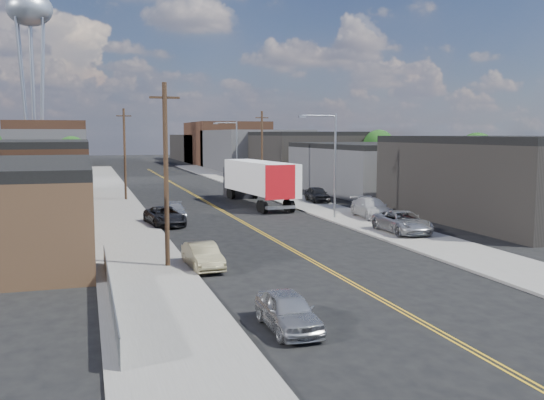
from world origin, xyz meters
TOP-DOWN VIEW (x-y plane):
  - ground at (0.00, 60.00)m, footprint 260.00×260.00m
  - centerline at (0.00, 45.00)m, footprint 0.32×120.00m
  - sidewalk_left at (-9.50, 45.00)m, footprint 5.00×140.00m
  - sidewalk_right at (9.50, 45.00)m, footprint 5.00×140.00m
  - warehouse_brown at (-18.00, 44.00)m, footprint 12.00×26.00m
  - industrial_right_a at (21.99, 20.00)m, footprint 14.00×22.00m
  - industrial_right_b at (22.00, 46.00)m, footprint 14.00×24.00m
  - industrial_right_c at (22.00, 72.00)m, footprint 14.00×22.00m
  - skyline_left_a at (-20.00, 95.00)m, footprint 16.00×30.00m
  - skyline_right_a at (20.00, 95.00)m, footprint 16.00×30.00m
  - skyline_left_b at (-20.00, 120.00)m, footprint 16.00×26.00m
  - skyline_right_b at (20.00, 120.00)m, footprint 16.00×26.00m
  - skyline_left_c at (-20.00, 140.00)m, footprint 16.00×40.00m
  - skyline_right_c at (20.00, 140.00)m, footprint 16.00×40.00m
  - water_tower at (-22.00, 110.00)m, footprint 9.00×9.00m
  - streetlight_near at (7.60, 25.00)m, footprint 3.39×0.25m
  - streetlight_far at (7.60, 60.00)m, footprint 3.39×0.25m
  - utility_pole_left_near at (-8.20, 10.00)m, footprint 1.60×0.26m
  - utility_pole_left_far at (-8.20, 45.00)m, footprint 1.60×0.26m
  - utility_pole_right at (8.20, 48.00)m, footprint 1.60×0.26m
  - chainlink_fence at (-11.50, 3.50)m, footprint 0.05×16.00m
  - tree_left_far at (-13.94, 62.00)m, footprint 4.35×4.20m
  - tree_right_near at (30.06, 36.00)m, footprint 4.60×4.48m
  - tree_right_far at (30.06, 60.00)m, footprint 4.85×4.76m
  - semi_truck at (4.50, 37.78)m, footprint 4.33×17.41m
  - car_left_a at (-5.26, -1.80)m, footprint 1.72×4.25m
  - car_left_b at (-6.40, 9.28)m, footprint 1.76×4.35m
  - car_left_c at (-6.40, 25.50)m, footprint 3.16×5.70m
  - car_left_d at (-5.11, 29.29)m, footprint 2.26×4.73m
  - car_right_lot_a at (9.51, 16.00)m, footprint 2.72×5.72m
  - car_right_lot_b at (11.00, 24.00)m, footprint 2.79×5.86m
  - car_right_lot_c at (11.00, 36.73)m, footprint 2.23×4.76m

SIDE VIEW (x-z plane):
  - ground at x=0.00m, z-range 0.00..0.00m
  - centerline at x=0.00m, z-range 0.00..0.01m
  - sidewalk_left at x=-9.50m, z-range 0.00..0.15m
  - sidewalk_right at x=9.50m, z-range 0.00..0.15m
  - chainlink_fence at x=-11.50m, z-range 0.04..1.27m
  - car_left_d at x=-5.11m, z-range 0.00..1.33m
  - car_left_b at x=-6.40m, z-range 0.00..1.40m
  - car_left_a at x=-5.26m, z-range 0.00..1.45m
  - car_left_c at x=-6.40m, z-range 0.00..1.51m
  - car_right_lot_c at x=11.00m, z-range 0.15..1.73m
  - car_right_lot_a at x=9.51m, z-range 0.15..1.73m
  - car_right_lot_b at x=11.00m, z-range 0.15..1.80m
  - semi_truck at x=4.50m, z-range 0.31..4.81m
  - industrial_right_b at x=22.00m, z-range 0.00..6.10m
  - warehouse_brown at x=-18.00m, z-range 0.00..6.60m
  - skyline_left_c at x=-20.00m, z-range 0.00..7.00m
  - skyline_right_c at x=20.00m, z-range 0.00..7.00m
  - industrial_right_a at x=21.99m, z-range 0.00..7.10m
  - industrial_right_c at x=22.00m, z-range 0.00..7.60m
  - skyline_left_a at x=-20.00m, z-range 0.00..8.00m
  - skyline_right_a at x=20.00m, z-range 0.00..8.00m
  - tree_left_far at x=-13.94m, z-range 1.08..8.05m
  - tree_right_near at x=30.06m, z-range 1.15..8.59m
  - skyline_left_b at x=-20.00m, z-range 0.00..10.00m
  - skyline_right_b at x=20.00m, z-range 0.00..10.00m
  - utility_pole_left_near at x=-8.20m, z-range 0.14..10.14m
  - utility_pole_left_far at x=-8.20m, z-range 0.14..10.14m
  - utility_pole_right at x=8.20m, z-range 0.14..10.14m
  - tree_right_far at x=30.06m, z-range 1.22..9.13m
  - streetlight_near at x=7.60m, z-range 0.83..9.83m
  - streetlight_far at x=7.60m, z-range 0.83..9.83m
  - water_tower at x=-22.00m, z-range 12.20..49.10m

